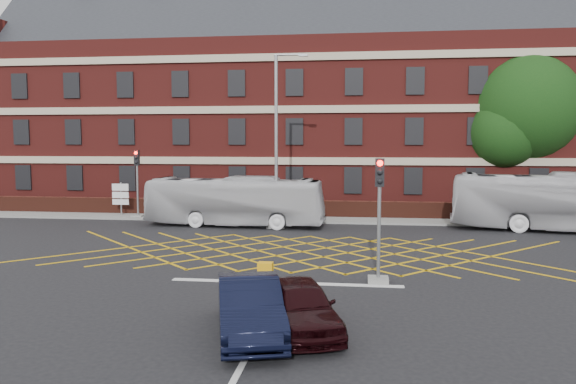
# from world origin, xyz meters

# --- Properties ---
(ground) EXTENTS (120.00, 120.00, 0.00)m
(ground) POSITION_xyz_m (0.00, 0.00, 0.00)
(ground) COLOR black
(ground) RESTS_ON ground
(victorian_building) EXTENTS (51.00, 12.17, 20.40)m
(victorian_building) POSITION_xyz_m (0.25, 22.00, 7.84)
(victorian_building) COLOR maroon
(victorian_building) RESTS_ON ground
(boundary_wall) EXTENTS (56.00, 0.50, 1.10)m
(boundary_wall) POSITION_xyz_m (0.00, 13.00, 0.55)
(boundary_wall) COLOR #481C13
(boundary_wall) RESTS_ON ground
(far_pavement) EXTENTS (60.00, 3.00, 0.12)m
(far_pavement) POSITION_xyz_m (0.00, 12.00, 0.06)
(far_pavement) COLOR slate
(far_pavement) RESTS_ON ground
(box_junction_hatching) EXTENTS (8.22, 8.22, 0.02)m
(box_junction_hatching) POSITION_xyz_m (0.00, 2.00, 0.01)
(box_junction_hatching) COLOR #CC990C
(box_junction_hatching) RESTS_ON ground
(stop_line) EXTENTS (8.00, 0.30, 0.02)m
(stop_line) POSITION_xyz_m (0.00, -3.50, 0.01)
(stop_line) COLOR silver
(stop_line) RESTS_ON ground
(centre_line) EXTENTS (0.15, 14.00, 0.02)m
(centre_line) POSITION_xyz_m (0.00, -10.00, 0.01)
(centre_line) COLOR silver
(centre_line) RESTS_ON ground
(bus_left) EXTENTS (10.32, 2.94, 2.84)m
(bus_left) POSITION_xyz_m (-4.62, 9.03, 1.42)
(bus_left) COLOR silver
(bus_left) RESTS_ON ground
(bus_right) EXTENTS (11.68, 4.31, 3.18)m
(bus_right) POSITION_xyz_m (13.22, 9.42, 1.59)
(bus_right) COLOR silver
(bus_right) RESTS_ON ground
(car_navy) EXTENTS (2.61, 4.61, 1.44)m
(car_navy) POSITION_xyz_m (-0.21, -8.74, 0.72)
(car_navy) COLOR black
(car_navy) RESTS_ON ground
(car_maroon) EXTENTS (2.81, 4.25, 1.34)m
(car_maroon) POSITION_xyz_m (1.02, -8.29, 0.67)
(car_maroon) COLOR black
(car_maroon) RESTS_ON ground
(deciduous_tree) EXTENTS (7.53, 7.25, 10.68)m
(deciduous_tree) POSITION_xyz_m (13.30, 17.34, 6.54)
(deciduous_tree) COLOR black
(deciduous_tree) RESTS_ON ground
(traffic_light_near) EXTENTS (0.70, 0.70, 4.27)m
(traffic_light_near) POSITION_xyz_m (3.15, -3.08, 1.76)
(traffic_light_near) COLOR slate
(traffic_light_near) RESTS_ON ground
(traffic_light_far) EXTENTS (0.70, 0.70, 4.27)m
(traffic_light_far) POSITION_xyz_m (-11.41, 11.43, 1.76)
(traffic_light_far) COLOR slate
(traffic_light_far) RESTS_ON ground
(street_lamp) EXTENTS (2.25, 1.00, 9.62)m
(street_lamp) POSITION_xyz_m (-2.10, 8.68, 3.37)
(street_lamp) COLOR slate
(street_lamp) RESTS_ON ground
(direction_signs) EXTENTS (1.10, 0.16, 2.20)m
(direction_signs) POSITION_xyz_m (-12.79, 11.99, 1.38)
(direction_signs) COLOR gray
(direction_signs) RESTS_ON ground
(utility_cabinet) EXTENTS (0.48, 0.36, 0.95)m
(utility_cabinet) POSITION_xyz_m (-0.51, -4.63, 0.48)
(utility_cabinet) COLOR #E9A20D
(utility_cabinet) RESTS_ON ground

